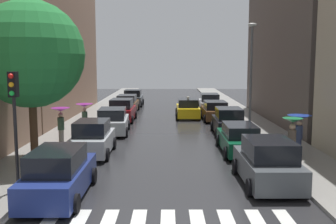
{
  "coord_description": "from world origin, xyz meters",
  "views": [
    {
      "loc": [
        -0.0,
        -9.03,
        4.81
      ],
      "look_at": [
        0.13,
        23.14,
        0.69
      ],
      "focal_mm": 42.5,
      "sensor_mm": 36.0,
      "label": 1
    }
  ],
  "objects_px": {
    "parked_car_left_second": "(91,139)",
    "pedestrian_foreground": "(59,118)",
    "pedestrian_near_tree": "(83,111)",
    "parked_car_left_third": "(111,122)",
    "parked_car_left_fourth": "(120,111)",
    "parked_car_right_second": "(237,139)",
    "pedestrian_far_side": "(290,132)",
    "parked_car_left_fifth": "(126,104)",
    "taxi_midroad": "(186,109)",
    "street_tree_left": "(29,54)",
    "traffic_light_left_corner": "(12,105)",
    "parked_car_right_fifth": "(208,103)",
    "parked_car_left_nearest": "(57,175)",
    "lamp_post_right": "(249,69)",
    "parked_car_right_fourth": "(213,111)",
    "parked_car_left_sixth": "(131,98)",
    "pedestrian_by_kerb": "(298,124)",
    "parked_car_right_third": "(227,122)",
    "parked_car_right_nearest": "(266,163)"
  },
  "relations": [
    {
      "from": "parked_car_right_second",
      "to": "parked_car_left_fifth",
      "type": "bearing_deg",
      "value": 24.38
    },
    {
      "from": "parked_car_right_fourth",
      "to": "pedestrian_far_side",
      "type": "distance_m",
      "value": 14.74
    },
    {
      "from": "parked_car_left_sixth",
      "to": "pedestrian_foreground",
      "type": "distance_m",
      "value": 21.3
    },
    {
      "from": "parked_car_left_second",
      "to": "parked_car_right_third",
      "type": "xyz_separation_m",
      "value": [
        7.88,
        5.8,
        -0.02
      ]
    },
    {
      "from": "parked_car_left_third",
      "to": "pedestrian_foreground",
      "type": "bearing_deg",
      "value": 151.07
    },
    {
      "from": "parked_car_left_fifth",
      "to": "parked_car_right_second",
      "type": "xyz_separation_m",
      "value": [
        7.64,
        -16.83,
        -0.04
      ]
    },
    {
      "from": "parked_car_left_fourth",
      "to": "pedestrian_foreground",
      "type": "height_order",
      "value": "pedestrian_foreground"
    },
    {
      "from": "pedestrian_near_tree",
      "to": "parked_car_right_nearest",
      "type": "bearing_deg",
      "value": -18.63
    },
    {
      "from": "parked_car_left_nearest",
      "to": "pedestrian_foreground",
      "type": "distance_m",
      "value": 8.44
    },
    {
      "from": "parked_car_left_third",
      "to": "parked_car_left_fourth",
      "type": "relative_size",
      "value": 1.05
    },
    {
      "from": "parked_car_right_nearest",
      "to": "parked_car_right_second",
      "type": "height_order",
      "value": "parked_car_right_nearest"
    },
    {
      "from": "parked_car_left_fourth",
      "to": "taxi_midroad",
      "type": "relative_size",
      "value": 0.96
    },
    {
      "from": "parked_car_left_sixth",
      "to": "pedestrian_foreground",
      "type": "height_order",
      "value": "pedestrian_foreground"
    },
    {
      "from": "parked_car_right_third",
      "to": "pedestrian_near_tree",
      "type": "xyz_separation_m",
      "value": [
        -9.42,
        -0.31,
        0.78
      ]
    },
    {
      "from": "parked_car_left_second",
      "to": "pedestrian_foreground",
      "type": "distance_m",
      "value": 2.77
    },
    {
      "from": "parked_car_right_second",
      "to": "parked_car_right_fourth",
      "type": "bearing_deg",
      "value": -0.5
    },
    {
      "from": "parked_car_left_nearest",
      "to": "parked_car_left_sixth",
      "type": "distance_m",
      "value": 29.31
    },
    {
      "from": "parked_car_right_nearest",
      "to": "pedestrian_by_kerb",
      "type": "height_order",
      "value": "pedestrian_by_kerb"
    },
    {
      "from": "parked_car_right_third",
      "to": "traffic_light_left_corner",
      "type": "xyz_separation_m",
      "value": [
        -9.44,
        -11.95,
        2.46
      ]
    },
    {
      "from": "parked_car_left_nearest",
      "to": "parked_car_right_third",
      "type": "xyz_separation_m",
      "value": [
        7.85,
        12.28,
        -0.01
      ]
    },
    {
      "from": "pedestrian_foreground",
      "to": "pedestrian_by_kerb",
      "type": "height_order",
      "value": "pedestrian_foreground"
    },
    {
      "from": "parked_car_right_second",
      "to": "pedestrian_far_side",
      "type": "height_order",
      "value": "pedestrian_far_side"
    },
    {
      "from": "parked_car_left_third",
      "to": "pedestrian_near_tree",
      "type": "distance_m",
      "value": 2.03
    },
    {
      "from": "parked_car_right_nearest",
      "to": "taxi_midroad",
      "type": "height_order",
      "value": "parked_car_right_nearest"
    },
    {
      "from": "street_tree_left",
      "to": "parked_car_right_second",
      "type": "bearing_deg",
      "value": 12.72
    },
    {
      "from": "pedestrian_far_side",
      "to": "street_tree_left",
      "type": "xyz_separation_m",
      "value": [
        -11.94,
        0.63,
        3.49
      ]
    },
    {
      "from": "parked_car_right_fourth",
      "to": "traffic_light_left_corner",
      "type": "relative_size",
      "value": 1.06
    },
    {
      "from": "parked_car_left_second",
      "to": "traffic_light_left_corner",
      "type": "height_order",
      "value": "traffic_light_left_corner"
    },
    {
      "from": "lamp_post_right",
      "to": "parked_car_left_third",
      "type": "bearing_deg",
      "value": -177.83
    },
    {
      "from": "parked_car_left_fifth",
      "to": "taxi_midroad",
      "type": "relative_size",
      "value": 1.03
    },
    {
      "from": "parked_car_right_third",
      "to": "street_tree_left",
      "type": "xyz_separation_m",
      "value": [
        -10.3,
        -7.54,
        4.3
      ]
    },
    {
      "from": "parked_car_left_third",
      "to": "street_tree_left",
      "type": "height_order",
      "value": "street_tree_left"
    },
    {
      "from": "parked_car_right_second",
      "to": "pedestrian_far_side",
      "type": "xyz_separation_m",
      "value": [
        1.88,
        -2.9,
        0.9
      ]
    },
    {
      "from": "parked_car_right_fifth",
      "to": "parked_car_left_fifth",
      "type": "bearing_deg",
      "value": 94.18
    },
    {
      "from": "parked_car_right_third",
      "to": "taxi_midroad",
      "type": "xyz_separation_m",
      "value": [
        -2.29,
        7.88,
        -0.06
      ]
    },
    {
      "from": "parked_car_right_second",
      "to": "taxi_midroad",
      "type": "distance_m",
      "value": 13.3
    },
    {
      "from": "parked_car_right_nearest",
      "to": "parked_car_right_fourth",
      "type": "bearing_deg",
      "value": -0.22
    },
    {
      "from": "parked_car_left_nearest",
      "to": "taxi_midroad",
      "type": "bearing_deg",
      "value": -15.79
    },
    {
      "from": "parked_car_left_fifth",
      "to": "pedestrian_by_kerb",
      "type": "distance_m",
      "value": 20.81
    },
    {
      "from": "parked_car_left_nearest",
      "to": "parked_car_right_third",
      "type": "relative_size",
      "value": 1.13
    },
    {
      "from": "pedestrian_near_tree",
      "to": "parked_car_left_third",
      "type": "bearing_deg",
      "value": 52.07
    },
    {
      "from": "parked_car_left_nearest",
      "to": "lamp_post_right",
      "type": "height_order",
      "value": "lamp_post_right"
    },
    {
      "from": "street_tree_left",
      "to": "lamp_post_right",
      "type": "bearing_deg",
      "value": 34.95
    },
    {
      "from": "parked_car_left_third",
      "to": "parked_car_right_second",
      "type": "xyz_separation_m",
      "value": [
        7.47,
        -5.66,
        -0.07
      ]
    },
    {
      "from": "taxi_midroad",
      "to": "traffic_light_left_corner",
      "type": "bearing_deg",
      "value": 160.19
    },
    {
      "from": "parked_car_left_sixth",
      "to": "pedestrian_far_side",
      "type": "bearing_deg",
      "value": -159.41
    },
    {
      "from": "parked_car_right_fourth",
      "to": "pedestrian_foreground",
      "type": "bearing_deg",
      "value": 136.23
    },
    {
      "from": "pedestrian_by_kerb",
      "to": "pedestrian_near_tree",
      "type": "bearing_deg",
      "value": 128.35
    },
    {
      "from": "traffic_light_left_corner",
      "to": "taxi_midroad",
      "type": "bearing_deg",
      "value": 70.16
    },
    {
      "from": "parked_car_right_second",
      "to": "pedestrian_foreground",
      "type": "bearing_deg",
      "value": 83.42
    }
  ]
}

